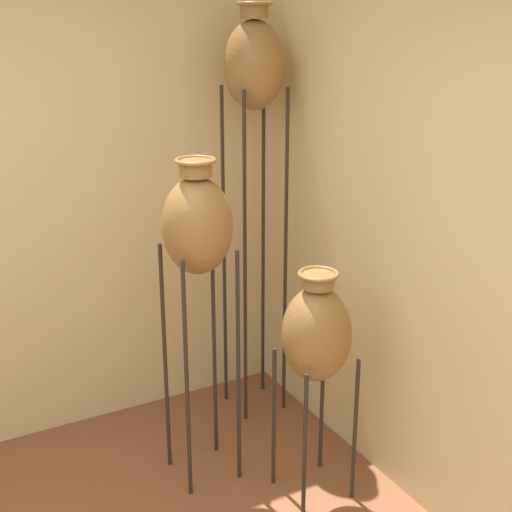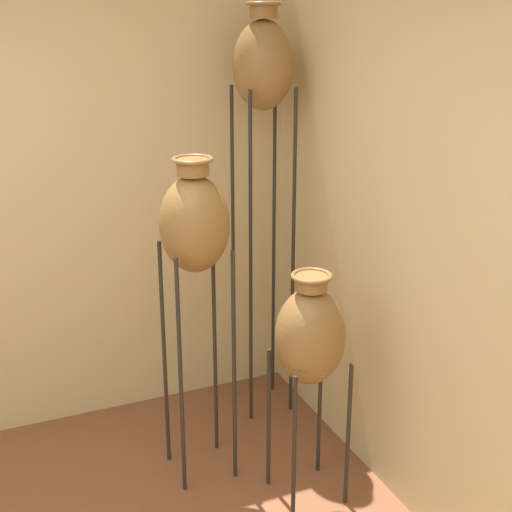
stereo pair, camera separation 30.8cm
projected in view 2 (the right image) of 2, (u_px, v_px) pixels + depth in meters
name	position (u px, v px, depth m)	size (l,w,h in m)	color
vase_stand_tall	(263.00, 76.00, 3.69)	(0.32, 0.32, 2.30)	#28231E
vase_stand_medium	(195.00, 228.00, 3.29)	(0.33, 0.33, 1.63)	#28231E
vase_stand_short	(310.00, 337.00, 3.24)	(0.32, 0.32, 1.15)	#28231E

